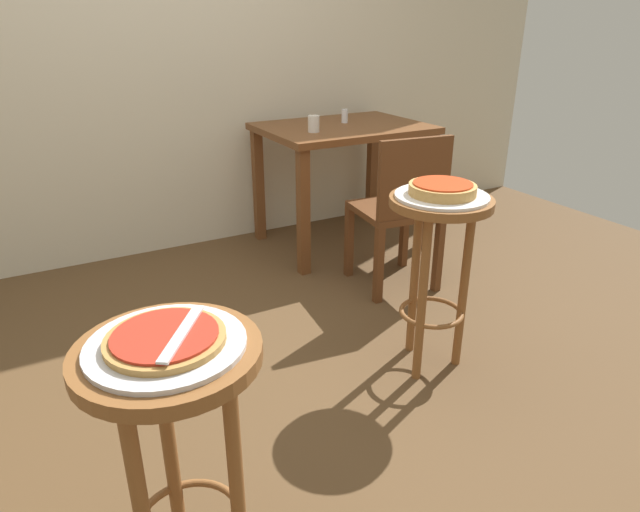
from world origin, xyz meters
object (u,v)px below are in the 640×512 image
cup_near_edge (314,124)px  condiment_shaker (345,116)px  pizza_middle (442,189)px  pizza_server_knife (182,333)px  pizza_foreground (165,338)px  serving_plate_middle (442,196)px  stool_middle (437,244)px  stool_foreground (176,422)px  wooden_chair (401,207)px  dining_table (343,145)px  serving_plate_foreground (166,345)px

cup_near_edge → condiment_shaker: size_ratio=1.12×
pizza_middle → pizza_server_knife: size_ratio=1.16×
pizza_foreground → serving_plate_middle: size_ratio=0.70×
stool_middle → stool_foreground: bearing=-155.7°
stool_middle → pizza_foreground: bearing=-155.7°
wooden_chair → pizza_server_knife: wooden_chair is taller
serving_plate_middle → pizza_middle: 0.03m
stool_foreground → pizza_middle: pizza_middle is taller
stool_middle → dining_table: dining_table is taller
pizza_foreground → cup_near_edge: size_ratio=2.66×
stool_foreground → pizza_server_knife: bearing=-33.7°
pizza_foreground → serving_plate_middle: (1.19, 0.54, -0.02)m
pizza_foreground → wooden_chair: bearing=38.5°
stool_foreground → wooden_chair: size_ratio=0.88×
cup_near_edge → pizza_foreground: bearing=-126.1°
pizza_middle → pizza_server_knife: bearing=-154.3°
stool_middle → cup_near_edge: 1.32m
serving_plate_foreground → wooden_chair: 1.96m
pizza_foreground → pizza_server_knife: size_ratio=1.14×
pizza_foreground → dining_table: bearing=50.5°
condiment_shaker → pizza_server_knife: size_ratio=0.38×
stool_foreground → serving_plate_middle: bearing=24.3°
serving_plate_foreground → stool_middle: serving_plate_foreground is taller
condiment_shaker → pizza_server_knife: bearing=-128.6°
serving_plate_foreground → pizza_server_knife: bearing=-33.7°
stool_middle → cup_near_edge: cup_near_edge is taller
serving_plate_foreground → pizza_foreground: pizza_foreground is taller
pizza_foreground → cup_near_edge: bearing=53.9°
pizza_foreground → cup_near_edge: (1.33, 1.83, 0.05)m
pizza_foreground → stool_middle: (1.19, 0.54, -0.22)m
stool_middle → serving_plate_middle: (-0.00, 0.00, 0.20)m
serving_plate_foreground → pizza_middle: pizza_middle is taller
serving_plate_foreground → pizza_server_knife: (0.03, -0.02, 0.03)m
stool_middle → pizza_middle: pizza_middle is taller
pizza_foreground → pizza_middle: size_ratio=0.98×
serving_plate_middle → pizza_middle: pizza_middle is taller
pizza_foreground → dining_table: (1.60, 1.94, -0.12)m
pizza_foreground → pizza_server_knife: (0.03, -0.02, 0.01)m
pizza_middle → cup_near_edge: (0.14, 1.29, 0.04)m
dining_table → cup_near_edge: cup_near_edge is taller
serving_plate_foreground → cup_near_edge: (1.33, 1.83, 0.06)m
stool_foreground → wooden_chair: bearing=38.5°
cup_near_edge → wooden_chair: 0.74m
serving_plate_foreground → cup_near_edge: size_ratio=3.56×
stool_foreground → pizza_middle: size_ratio=2.92×
pizza_server_knife → dining_table: bearing=-3.4°
pizza_middle → condiment_shaker: condiment_shaker is taller
serving_plate_middle → pizza_server_knife: bearing=-154.3°
stool_foreground → condiment_shaker: size_ratio=8.91×
stool_foreground → cup_near_edge: 2.28m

